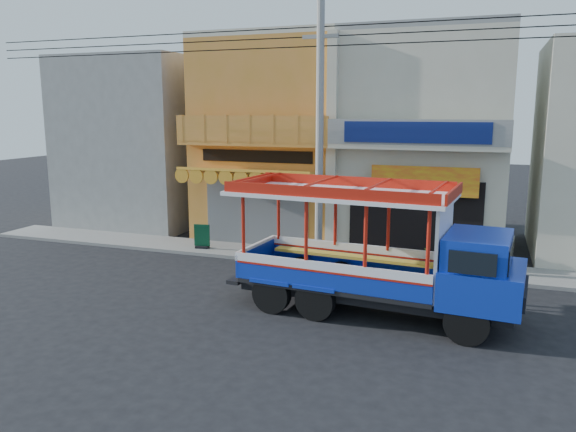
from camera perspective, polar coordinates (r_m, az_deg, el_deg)
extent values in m
plane|color=black|center=(16.22, 3.15, -8.29)|extent=(90.00, 90.00, 0.00)
cube|color=slate|center=(19.90, 6.44, -4.55)|extent=(30.00, 2.00, 0.12)
cube|color=#C5812B|center=(24.22, -0.47, 7.69)|extent=(6.00, 6.00, 8.00)
cube|color=#595B5E|center=(21.73, -3.20, 0.42)|extent=(4.20, 0.10, 2.60)
cube|color=orange|center=(20.83, -4.03, 4.55)|extent=(5.20, 1.50, 0.31)
cube|color=#C5812B|center=(21.11, -3.62, 7.36)|extent=(6.00, 0.70, 0.18)
cube|color=#C5812B|center=(20.81, -3.97, 8.83)|extent=(6.00, 0.12, 0.95)
cube|color=black|center=(21.44, -3.27, 6.08)|extent=(4.50, 0.04, 0.45)
cube|color=beige|center=(24.36, -0.49, 17.42)|extent=(6.00, 6.00, 0.24)
cube|color=beige|center=(22.87, 13.91, 7.20)|extent=(6.00, 6.00, 8.00)
cube|color=black|center=(20.19, 12.70, -0.33)|extent=(4.60, 0.12, 2.80)
cube|color=yellow|center=(19.66, 13.64, 3.47)|extent=(3.60, 0.05, 1.00)
cube|color=beige|center=(19.54, 12.89, 6.85)|extent=(6.00, 0.70, 0.18)
cube|color=gray|center=(19.22, 12.84, 8.29)|extent=(6.00, 0.12, 0.85)
cube|color=navy|center=(19.15, 12.82, 8.28)|extent=(4.80, 0.06, 0.70)
cube|color=gray|center=(23.01, 14.39, 17.49)|extent=(6.00, 6.00, 0.24)
cube|color=beige|center=(20.31, 4.47, 7.08)|extent=(0.35, 0.30, 8.00)
cube|color=gray|center=(27.43, -14.45, 7.29)|extent=(6.00, 6.00, 7.60)
cylinder|color=gray|center=(18.80, 3.23, 8.33)|extent=(0.26, 0.26, 9.00)
cube|color=gray|center=(18.93, 3.34, 17.75)|extent=(1.20, 0.12, 0.12)
cylinder|color=black|center=(18.63, 6.41, 16.89)|extent=(28.00, 0.04, 0.04)
cylinder|color=black|center=(18.67, 6.43, 17.80)|extent=(28.00, 0.04, 0.04)
cylinder|color=black|center=(18.71, 6.45, 18.71)|extent=(28.00, 0.04, 0.04)
cylinder|color=black|center=(13.60, 17.70, -10.31)|extent=(1.05, 0.38, 1.03)
cylinder|color=black|center=(15.44, 18.61, -7.83)|extent=(1.05, 0.38, 1.03)
cylinder|color=black|center=(14.43, 2.79, -8.56)|extent=(1.05, 0.38, 1.03)
cylinder|color=black|center=(16.18, 5.38, -6.45)|extent=(1.05, 0.38, 1.03)
cylinder|color=black|center=(14.91, -1.67, -7.91)|extent=(1.05, 0.38, 1.03)
cylinder|color=black|center=(16.60, 1.33, -5.95)|extent=(1.05, 0.38, 1.03)
cube|color=black|center=(14.91, 8.66, -7.62)|extent=(7.04, 2.29, 0.29)
cube|color=#1233C0|center=(14.29, 19.17, -6.54)|extent=(2.04, 2.42, 0.93)
cube|color=#1233C0|center=(14.09, 18.75, -3.28)|extent=(1.62, 2.20, 0.77)
cube|color=black|center=(14.05, 21.66, -3.72)|extent=(0.22, 1.81, 0.57)
cube|color=black|center=(15.08, 5.56, -6.50)|extent=(5.27, 2.69, 0.12)
cube|color=#1233C0|center=(13.99, 4.12, -6.31)|extent=(5.09, 0.52, 0.62)
cube|color=white|center=(13.91, 4.13, -5.22)|extent=(5.09, 0.53, 0.23)
cube|color=#1233C0|center=(15.98, 6.87, -4.20)|extent=(5.09, 0.52, 0.62)
cube|color=white|center=(15.91, 6.89, -3.23)|extent=(5.09, 0.53, 0.23)
cylinder|color=red|center=(14.71, -4.57, -0.92)|extent=(0.10, 0.10, 1.65)
cylinder|color=red|center=(16.58, -0.97, 0.43)|extent=(0.10, 0.10, 1.65)
cube|color=white|center=(14.19, 15.52, -3.10)|extent=(0.26, 2.08, 2.32)
cube|color=white|center=(14.60, 5.34, 2.26)|extent=(5.91, 3.00, 0.10)
cube|color=red|center=(14.58, 5.36, 2.98)|extent=(5.70, 2.88, 0.27)
cube|color=black|center=(21.57, -8.70, -3.12)|extent=(0.54, 0.35, 0.09)
cube|color=#0B4123|center=(21.46, -8.74, -1.93)|extent=(0.60, 0.17, 0.82)
imported|color=#265418|center=(19.13, 14.27, -3.95)|extent=(1.00, 1.00, 0.84)
imported|color=#265418|center=(19.49, 16.82, -3.49)|extent=(0.69, 0.74, 1.06)
imported|color=#265418|center=(19.93, 19.20, -3.30)|extent=(0.82, 0.82, 1.07)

